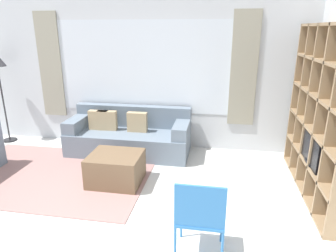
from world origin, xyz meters
TOP-DOWN VIEW (x-y plane):
  - wall_back at (0.00, 3.16)m, footprint 6.95×0.11m
  - area_rug at (-1.08, 1.65)m, footprint 2.95×1.96m
  - shelving_unit at (2.72, 1.83)m, footprint 0.36×2.12m
  - couch_main at (-0.16, 2.71)m, footprint 2.10×0.83m
  - ottoman at (-0.02, 1.59)m, footprint 0.72×0.63m
  - folding_chair at (1.25, 0.27)m, footprint 0.44×0.46m

SIDE VIEW (x-z plane):
  - area_rug at x=-1.08m, z-range 0.00..0.01m
  - ottoman at x=-0.02m, z-range 0.00..0.43m
  - couch_main at x=-0.16m, z-range -0.09..0.69m
  - folding_chair at x=1.25m, z-range 0.09..0.95m
  - shelving_unit at x=2.72m, z-range -0.01..2.16m
  - wall_back at x=0.00m, z-range 0.01..2.71m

